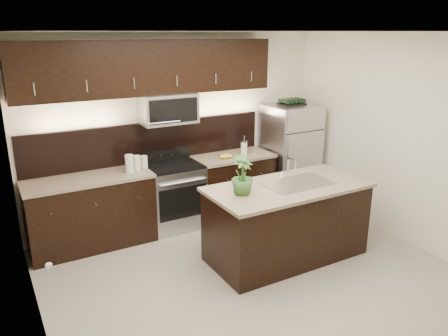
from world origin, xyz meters
name	(u,v)px	position (x,y,z in m)	size (l,w,h in m)	color
ground	(254,276)	(0.00, 0.00, 0.00)	(4.50, 4.50, 0.00)	gray
room_walls	(250,134)	(-0.11, -0.04, 1.70)	(4.52, 4.02, 2.71)	beige
counter_run	(161,198)	(-0.46, 1.69, 0.47)	(3.51, 0.65, 0.94)	black
upper_fixtures	(153,76)	(-0.43, 1.84, 2.14)	(3.49, 0.40, 1.66)	black
island	(286,221)	(0.60, 0.20, 0.47)	(1.96, 0.96, 0.94)	black
sink_faucet	(298,182)	(0.75, 0.21, 0.96)	(0.84, 0.50, 0.28)	silver
refrigerator	(289,155)	(1.73, 1.63, 0.81)	(0.78, 0.70, 1.61)	#B2B2B7
wine_rack	(292,102)	(1.73, 1.63, 1.66)	(0.40, 0.25, 0.10)	black
plant	(242,175)	(-0.03, 0.23, 1.16)	(0.25, 0.25, 0.44)	#336026
canisters	(135,163)	(-0.79, 1.68, 1.04)	(0.33, 0.19, 0.23)	silver
french_press	(244,148)	(0.88, 1.64, 1.04)	(0.10, 0.10, 0.28)	silver
bananas	(222,156)	(0.48, 1.61, 0.97)	(0.20, 0.15, 0.06)	yellow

